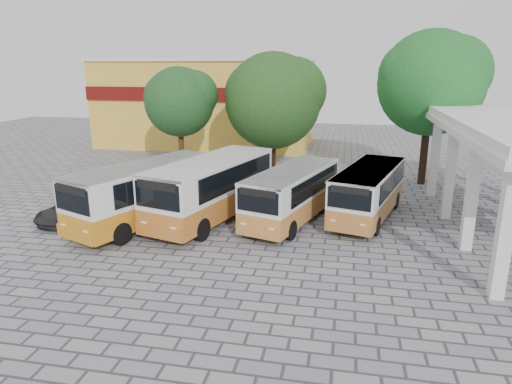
% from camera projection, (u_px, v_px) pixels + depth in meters
% --- Properties ---
extents(ground, '(90.00, 90.00, 0.00)m').
position_uv_depth(ground, '(279.00, 251.00, 19.47)').
color(ground, slate).
rests_on(ground, ground).
extents(shophouse_block, '(20.40, 10.40, 8.30)m').
position_uv_depth(shophouse_block, '(208.00, 102.00, 44.96)').
color(shophouse_block, gold).
rests_on(shophouse_block, ground).
extents(bus_far_left, '(5.52, 8.91, 3.00)m').
position_uv_depth(bus_far_left, '(147.00, 190.00, 22.49)').
color(bus_far_left, '#C27313').
rests_on(bus_far_left, ground).
extents(bus_centre_left, '(4.89, 9.15, 3.12)m').
position_uv_depth(bus_centre_left, '(212.00, 185.00, 23.09)').
color(bus_centre_left, '#B06220').
rests_on(bus_centre_left, ground).
extents(bus_centre_right, '(4.34, 7.92, 2.69)m').
position_uv_depth(bus_centre_right, '(292.00, 192.00, 22.86)').
color(bus_centre_right, '#B77230').
rests_on(bus_centre_right, ground).
extents(bus_far_right, '(4.15, 7.79, 2.65)m').
position_uv_depth(bus_far_right, '(369.00, 189.00, 23.37)').
color(bus_far_right, '#A9672D').
rests_on(bus_far_right, ground).
extents(tree_left, '(5.21, 4.97, 7.62)m').
position_uv_depth(tree_left, '(180.00, 100.00, 32.57)').
color(tree_left, '#4B2E16').
rests_on(tree_left, ground).
extents(tree_middle, '(7.17, 6.83, 8.64)m').
position_uv_depth(tree_middle, '(274.00, 98.00, 32.38)').
color(tree_middle, black).
rests_on(tree_middle, ground).
extents(tree_right, '(6.97, 6.64, 9.90)m').
position_uv_depth(tree_right, '(433.00, 80.00, 28.77)').
color(tree_right, black).
rests_on(tree_right, ground).
extents(parked_car, '(2.52, 4.39, 1.15)m').
position_uv_depth(parked_car, '(73.00, 209.00, 23.28)').
color(parked_car, black).
rests_on(parked_car, ground).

